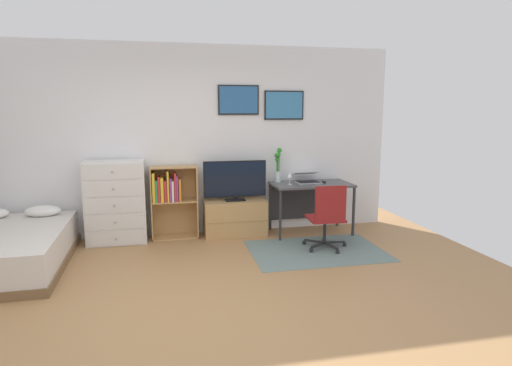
{
  "coord_description": "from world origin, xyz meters",
  "views": [
    {
      "loc": [
        -0.27,
        -3.77,
        1.79
      ],
      "look_at": [
        0.85,
        1.5,
        0.87
      ],
      "focal_mm": 30.04,
      "sensor_mm": 36.0,
      "label": 1
    }
  ],
  "objects": [
    {
      "name": "bookshelf",
      "position": [
        -0.22,
        2.22,
        0.61
      ],
      "size": [
        0.64,
        0.3,
        1.02
      ],
      "color": "tan",
      "rests_on": "ground_plane"
    },
    {
      "name": "office_chair",
      "position": [
        1.73,
        1.25,
        0.46
      ],
      "size": [
        0.56,
        0.58,
        0.86
      ],
      "rotation": [
        0.0,
        0.0,
        -0.05
      ],
      "color": "#232326",
      "rests_on": "ground_plane"
    },
    {
      "name": "laptop",
      "position": [
        1.76,
        2.18,
        0.8
      ],
      "size": [
        0.36,
        0.38,
        0.15
      ],
      "rotation": [
        0.0,
        0.0,
        0.03
      ],
      "color": "#B7B7BC",
      "rests_on": "desk"
    },
    {
      "name": "ground_plane",
      "position": [
        0.0,
        0.0,
        0.0
      ],
      "size": [
        7.2,
        7.2,
        0.0
      ],
      "primitive_type": "plane",
      "color": "#A87A4C"
    },
    {
      "name": "wall_back_with_posters",
      "position": [
        0.01,
        2.43,
        1.36
      ],
      "size": [
        6.12,
        0.09,
        2.7
      ],
      "color": "white",
      "rests_on": "ground_plane"
    },
    {
      "name": "bamboo_vase",
      "position": [
        1.35,
        2.27,
        0.98
      ],
      "size": [
        0.11,
        0.1,
        0.51
      ],
      "color": "silver",
      "rests_on": "desk"
    },
    {
      "name": "computer_mouse",
      "position": [
        1.99,
        2.07,
        0.76
      ],
      "size": [
        0.06,
        0.1,
        0.03
      ],
      "primitive_type": "ellipsoid",
      "color": "#262628",
      "rests_on": "desk"
    },
    {
      "name": "tv_stand",
      "position": [
        0.69,
        2.17,
        0.26
      ],
      "size": [
        0.89,
        0.41,
        0.51
      ],
      "color": "tan",
      "rests_on": "ground_plane"
    },
    {
      "name": "bed",
      "position": [
        -2.14,
        1.4,
        0.22
      ],
      "size": [
        1.46,
        1.98,
        0.56
      ],
      "rotation": [
        0.0,
        0.0,
        0.03
      ],
      "color": "brown",
      "rests_on": "ground_plane"
    },
    {
      "name": "wine_glass",
      "position": [
        1.45,
        2.01,
        0.87
      ],
      "size": [
        0.07,
        0.07,
        0.18
      ],
      "color": "silver",
      "rests_on": "desk"
    },
    {
      "name": "desk",
      "position": [
        1.79,
        2.13,
        0.61
      ],
      "size": [
        1.14,
        0.63,
        0.74
      ],
      "color": "#4C4C4F",
      "rests_on": "ground_plane"
    },
    {
      "name": "area_rug",
      "position": [
        1.59,
        1.24,
        0.0
      ],
      "size": [
        1.7,
        1.2,
        0.01
      ],
      "primitive_type": "cube",
      "color": "slate",
      "rests_on": "ground_plane"
    },
    {
      "name": "television",
      "position": [
        0.69,
        2.15,
        0.8
      ],
      "size": [
        0.89,
        0.16,
        0.57
      ],
      "color": "black",
      "rests_on": "tv_stand"
    },
    {
      "name": "dresser",
      "position": [
        -0.94,
        2.15,
        0.56
      ],
      "size": [
        0.78,
        0.46,
        1.12
      ],
      "color": "silver",
      "rests_on": "ground_plane"
    }
  ]
}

